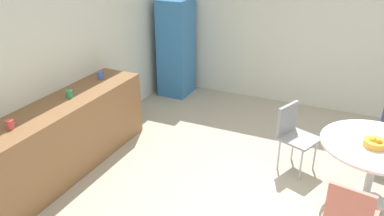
{
  "coord_description": "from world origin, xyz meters",
  "views": [
    {
      "loc": [
        -3.34,
        -0.47,
        2.71
      ],
      "look_at": [
        0.14,
        1.14,
        0.95
      ],
      "focal_mm": 35.67,
      "sensor_mm": 36.0,
      "label": 1
    }
  ],
  "objects_px": {
    "chair_gray": "(293,130)",
    "mug_red": "(10,124)",
    "locker_cabinet": "(176,48)",
    "round_table": "(375,155)",
    "mug_white": "(100,75)",
    "mug_green": "(69,94)",
    "chair_coral": "(350,213)",
    "fruit_bowl": "(375,143)"
  },
  "relations": [
    {
      "from": "locker_cabinet",
      "to": "mug_green",
      "type": "distance_m",
      "value": 2.65
    },
    {
      "from": "round_table",
      "to": "mug_white",
      "type": "distance_m",
      "value": 3.52
    },
    {
      "from": "round_table",
      "to": "mug_white",
      "type": "relative_size",
      "value": 8.8
    },
    {
      "from": "fruit_bowl",
      "to": "mug_green",
      "type": "relative_size",
      "value": 1.76
    },
    {
      "from": "round_table",
      "to": "mug_white",
      "type": "height_order",
      "value": "mug_white"
    },
    {
      "from": "chair_gray",
      "to": "mug_white",
      "type": "bearing_deg",
      "value": 97.28
    },
    {
      "from": "locker_cabinet",
      "to": "chair_gray",
      "type": "height_order",
      "value": "locker_cabinet"
    },
    {
      "from": "round_table",
      "to": "chair_coral",
      "type": "height_order",
      "value": "chair_coral"
    },
    {
      "from": "locker_cabinet",
      "to": "mug_white",
      "type": "height_order",
      "value": "locker_cabinet"
    },
    {
      "from": "mug_white",
      "to": "mug_red",
      "type": "distance_m",
      "value": 1.58
    },
    {
      "from": "chair_coral",
      "to": "mug_green",
      "type": "distance_m",
      "value": 3.31
    },
    {
      "from": "chair_gray",
      "to": "mug_white",
      "type": "height_order",
      "value": "mug_white"
    },
    {
      "from": "round_table",
      "to": "mug_white",
      "type": "xyz_separation_m",
      "value": [
        0.04,
        3.5,
        0.34
      ]
    },
    {
      "from": "round_table",
      "to": "mug_red",
      "type": "relative_size",
      "value": 8.8
    },
    {
      "from": "locker_cabinet",
      "to": "round_table",
      "type": "distance_m",
      "value": 3.89
    },
    {
      "from": "fruit_bowl",
      "to": "mug_green",
      "type": "distance_m",
      "value": 3.46
    },
    {
      "from": "fruit_bowl",
      "to": "mug_red",
      "type": "xyz_separation_m",
      "value": [
        -1.46,
        3.4,
        0.17
      ]
    },
    {
      "from": "locker_cabinet",
      "to": "round_table",
      "type": "bearing_deg",
      "value": -120.91
    },
    {
      "from": "chair_gray",
      "to": "mug_red",
      "type": "xyz_separation_m",
      "value": [
        -1.91,
        2.52,
        0.43
      ]
    },
    {
      "from": "locker_cabinet",
      "to": "round_table",
      "type": "relative_size",
      "value": 1.5
    },
    {
      "from": "chair_gray",
      "to": "mug_red",
      "type": "bearing_deg",
      "value": 127.19
    },
    {
      "from": "chair_coral",
      "to": "mug_green",
      "type": "xyz_separation_m",
      "value": [
        0.32,
        3.27,
        0.43
      ]
    },
    {
      "from": "mug_white",
      "to": "round_table",
      "type": "bearing_deg",
      "value": -90.6
    },
    {
      "from": "fruit_bowl",
      "to": "mug_red",
      "type": "relative_size",
      "value": 1.76
    },
    {
      "from": "mug_white",
      "to": "mug_red",
      "type": "xyz_separation_m",
      "value": [
        -1.58,
        -0.07,
        0.0
      ]
    },
    {
      "from": "chair_gray",
      "to": "mug_white",
      "type": "distance_m",
      "value": 2.64
    },
    {
      "from": "mug_white",
      "to": "mug_red",
      "type": "relative_size",
      "value": 1.0
    },
    {
      "from": "round_table",
      "to": "chair_gray",
      "type": "bearing_deg",
      "value": 68.16
    },
    {
      "from": "fruit_bowl",
      "to": "mug_green",
      "type": "bearing_deg",
      "value": 99.63
    },
    {
      "from": "mug_green",
      "to": "locker_cabinet",
      "type": "bearing_deg",
      "value": -2.33
    },
    {
      "from": "round_table",
      "to": "chair_gray",
      "type": "relative_size",
      "value": 1.37
    },
    {
      "from": "fruit_bowl",
      "to": "mug_white",
      "type": "xyz_separation_m",
      "value": [
        0.12,
        3.47,
        0.17
      ]
    },
    {
      "from": "locker_cabinet",
      "to": "mug_white",
      "type": "relative_size",
      "value": 13.24
    },
    {
      "from": "locker_cabinet",
      "to": "mug_red",
      "type": "height_order",
      "value": "locker_cabinet"
    },
    {
      "from": "round_table",
      "to": "chair_coral",
      "type": "bearing_deg",
      "value": 170.28
    },
    {
      "from": "locker_cabinet",
      "to": "chair_gray",
      "type": "relative_size",
      "value": 2.06
    },
    {
      "from": "round_table",
      "to": "mug_red",
      "type": "bearing_deg",
      "value": 114.2
    },
    {
      "from": "chair_coral",
      "to": "mug_red",
      "type": "relative_size",
      "value": 6.43
    },
    {
      "from": "round_table",
      "to": "chair_gray",
      "type": "distance_m",
      "value": 0.99
    },
    {
      "from": "mug_white",
      "to": "mug_green",
      "type": "relative_size",
      "value": 1.0
    },
    {
      "from": "locker_cabinet",
      "to": "chair_coral",
      "type": "xyz_separation_m",
      "value": [
        -2.96,
        -3.16,
        -0.33
      ]
    },
    {
      "from": "round_table",
      "to": "mug_red",
      "type": "height_order",
      "value": "mug_red"
    }
  ]
}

